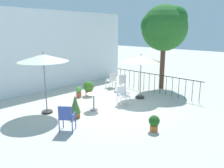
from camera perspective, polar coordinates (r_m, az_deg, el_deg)
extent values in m
plane|color=beige|center=(9.82, -0.26, -6.03)|extent=(60.00, 60.00, 0.00)
cube|color=white|center=(13.06, -15.49, 8.27)|extent=(10.84, 0.30, 4.38)
cube|color=black|center=(12.11, 10.97, 2.43)|extent=(0.03, 5.32, 0.03)
cylinder|color=black|center=(11.10, 21.59, -1.97)|extent=(0.02, 0.02, 1.00)
cylinder|color=black|center=(11.23, 19.93, -1.65)|extent=(0.02, 0.02, 1.00)
cylinder|color=black|center=(11.38, 18.32, -1.33)|extent=(0.02, 0.02, 1.00)
cylinder|color=black|center=(11.53, 16.74, -1.03)|extent=(0.02, 0.02, 1.00)
cylinder|color=black|center=(11.69, 15.21, -0.73)|extent=(0.02, 0.02, 1.00)
cylinder|color=black|center=(11.85, 13.72, -0.43)|extent=(0.02, 0.02, 1.00)
cylinder|color=black|center=(12.03, 12.27, -0.15)|extent=(0.02, 0.02, 1.00)
cylinder|color=black|center=(12.21, 10.86, 0.13)|extent=(0.02, 0.02, 1.00)
cylinder|color=black|center=(12.41, 9.50, 0.40)|extent=(0.02, 0.02, 1.00)
cylinder|color=black|center=(12.60, 8.18, 0.65)|extent=(0.02, 0.02, 1.00)
cylinder|color=black|center=(12.81, 6.90, 0.91)|extent=(0.02, 0.02, 1.00)
cylinder|color=black|center=(13.02, 5.66, 1.15)|extent=(0.02, 0.02, 1.00)
cylinder|color=black|center=(13.24, 4.46, 1.38)|extent=(0.02, 0.02, 1.00)
cylinder|color=black|center=(13.46, 3.30, 1.61)|extent=(0.02, 0.02, 1.00)
cylinder|color=black|center=(13.69, 2.18, 1.83)|extent=(0.02, 0.02, 1.00)
cylinder|color=brown|center=(13.09, 12.76, 4.37)|extent=(0.27, 0.27, 2.54)
sphere|color=#276425|center=(12.93, 13.28, 13.82)|extent=(2.53, 2.53, 2.53)
sphere|color=#1A5C1C|center=(13.61, 13.70, 12.71)|extent=(1.52, 1.52, 1.52)
sphere|color=#1E6120|center=(12.71, 10.58, 14.53)|extent=(1.39, 1.39, 1.39)
sphere|color=#1B5E21|center=(12.77, 15.97, 15.94)|extent=(1.26, 1.26, 1.26)
cylinder|color=#2D2D2D|center=(9.59, -16.29, -6.85)|extent=(0.44, 0.44, 0.08)
cylinder|color=slate|center=(9.25, -16.77, -0.08)|extent=(0.04, 0.04, 2.41)
cone|color=beige|center=(9.07, -17.23, 6.44)|extent=(1.95, 1.95, 0.29)
sphere|color=slate|center=(9.05, -17.31, 7.53)|extent=(0.06, 0.06, 0.06)
cylinder|color=#2D2D2D|center=(11.20, 7.17, -3.40)|extent=(0.44, 0.44, 0.08)
cylinder|color=slate|center=(10.95, 7.33, 1.79)|extent=(0.04, 0.04, 2.15)
cone|color=beige|center=(10.80, 7.47, 6.52)|extent=(1.83, 1.83, 0.33)
sphere|color=slate|center=(10.78, 7.51, 7.55)|extent=(0.06, 0.06, 0.06)
cylinder|color=silver|center=(9.34, -4.75, -2.57)|extent=(0.62, 0.62, 0.02)
cylinder|color=slate|center=(9.44, -4.70, -4.66)|extent=(0.06, 0.06, 0.69)
cylinder|color=slate|center=(9.55, -4.67, -6.55)|extent=(0.34, 0.34, 0.03)
cube|color=#36499A|center=(7.65, -11.41, -8.35)|extent=(0.65, 0.66, 0.04)
cube|color=#36499A|center=(7.38, -11.95, -7.24)|extent=(0.31, 0.38, 0.43)
cube|color=#36499A|center=(7.54, -9.84, -7.61)|extent=(0.34, 0.29, 0.03)
cube|color=#36499A|center=(7.67, -13.03, -7.41)|extent=(0.34, 0.29, 0.03)
cylinder|color=#36499A|center=(7.87, -9.32, -9.57)|extent=(0.04, 0.04, 0.46)
cylinder|color=#36499A|center=(7.99, -12.42, -9.35)|extent=(0.04, 0.04, 0.46)
cylinder|color=#36499A|center=(7.50, -10.14, -10.81)|extent=(0.04, 0.04, 0.46)
cylinder|color=#36499A|center=(7.63, -13.39, -10.55)|extent=(0.04, 0.04, 0.46)
cube|color=white|center=(12.36, 2.18, 0.38)|extent=(0.56, 0.53, 0.04)
cube|color=white|center=(12.15, 2.74, 1.34)|extent=(0.45, 0.14, 0.45)
cube|color=white|center=(12.46, 3.00, 1.05)|extent=(0.13, 0.40, 0.03)
cube|color=white|center=(12.21, 1.35, 0.80)|extent=(0.13, 0.40, 0.03)
cylinder|color=white|center=(12.70, 2.45, -0.39)|extent=(0.04, 0.04, 0.45)
cylinder|color=white|center=(12.46, 0.81, -0.66)|extent=(0.04, 0.04, 0.45)
cylinder|color=white|center=(12.39, 3.54, -0.77)|extent=(0.04, 0.04, 0.45)
cylinder|color=white|center=(12.14, 1.87, -1.06)|extent=(0.04, 0.04, 0.45)
cube|color=white|center=(13.09, -0.26, 0.93)|extent=(0.58, 0.55, 0.04)
cube|color=white|center=(12.87, 0.23, 1.78)|extent=(0.46, 0.15, 0.43)
cube|color=white|center=(13.18, 0.57, 1.56)|extent=(0.13, 0.41, 0.03)
cube|color=white|center=(12.95, -1.10, 1.33)|extent=(0.13, 0.41, 0.03)
cylinder|color=white|center=(13.43, 0.09, 0.29)|extent=(0.04, 0.04, 0.40)
cylinder|color=white|center=(13.20, -1.57, 0.05)|extent=(0.04, 0.04, 0.40)
cylinder|color=white|center=(13.09, 1.06, -0.06)|extent=(0.04, 0.04, 0.40)
cylinder|color=white|center=(12.85, -0.62, -0.32)|extent=(0.04, 0.04, 0.40)
cube|color=white|center=(9.96, 2.95, -3.10)|extent=(0.61, 0.60, 0.04)
cube|color=white|center=(10.08, 2.46, -1.64)|extent=(0.43, 0.22, 0.38)
cube|color=white|center=(9.84, 1.81, -2.57)|extent=(0.20, 0.39, 0.03)
cube|color=white|center=(10.02, 4.08, -2.30)|extent=(0.20, 0.39, 0.03)
cylinder|color=white|center=(9.76, 2.29, -4.86)|extent=(0.04, 0.04, 0.42)
cylinder|color=white|center=(9.94, 4.59, -4.54)|extent=(0.04, 0.04, 0.42)
cylinder|color=white|center=(10.12, 1.30, -4.17)|extent=(0.04, 0.04, 0.42)
cylinder|color=white|center=(10.30, 3.54, -3.87)|extent=(0.04, 0.04, 0.42)
cylinder|color=brown|center=(8.82, -9.32, -7.83)|extent=(0.35, 0.35, 0.21)
cylinder|color=#382819|center=(8.78, -9.34, -7.25)|extent=(0.31, 0.31, 0.02)
cone|color=#3E6D2F|center=(8.66, -9.43, -5.07)|extent=(0.41, 0.41, 0.69)
cylinder|color=#B5523A|center=(11.40, -8.53, -2.69)|extent=(0.25, 0.25, 0.26)
cylinder|color=#382819|center=(11.36, -8.55, -2.12)|extent=(0.22, 0.22, 0.02)
sphere|color=#4D963F|center=(11.33, -8.57, -1.43)|extent=(0.31, 0.31, 0.31)
cylinder|color=#CE6C49|center=(11.57, -5.95, -2.35)|extent=(0.35, 0.35, 0.26)
cylinder|color=#382819|center=(11.54, -5.96, -1.77)|extent=(0.31, 0.31, 0.02)
sphere|color=#346620|center=(11.48, -5.99, -0.60)|extent=(0.55, 0.55, 0.55)
sphere|color=#E75541|center=(11.40, -5.00, -0.75)|extent=(0.14, 0.14, 0.14)
sphere|color=#E75541|center=(11.61, -5.37, -0.13)|extent=(0.14, 0.14, 0.14)
sphere|color=#E75541|center=(11.65, -6.21, 0.28)|extent=(0.11, 0.11, 0.11)
cylinder|color=#BF652F|center=(7.73, 10.68, -11.07)|extent=(0.26, 0.26, 0.22)
cylinder|color=#382819|center=(7.69, 10.72, -10.40)|extent=(0.23, 0.23, 0.02)
sphere|color=#1E511B|center=(7.62, 10.77, -9.25)|extent=(0.37, 0.37, 0.37)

